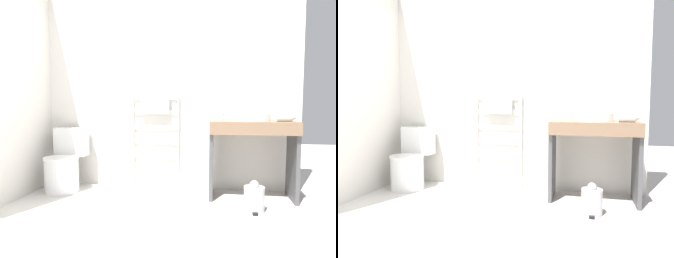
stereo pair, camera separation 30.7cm
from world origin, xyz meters
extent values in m
plane|color=silver|center=(0.00, 0.00, 0.00)|extent=(12.00, 12.00, 0.00)
cube|color=silver|center=(0.00, 1.53, 1.31)|extent=(3.24, 0.12, 2.62)
cube|color=silver|center=(-1.56, 0.73, 1.31)|extent=(0.12, 2.17, 2.62)
cylinder|color=white|center=(-1.16, 1.06, 0.20)|extent=(0.39, 0.39, 0.40)
cylinder|color=white|center=(-1.16, 1.06, 0.41)|extent=(0.41, 0.41, 0.02)
cube|color=white|center=(-1.16, 1.33, 0.57)|extent=(0.39, 0.19, 0.35)
cylinder|color=silver|center=(-1.16, 1.33, 0.75)|extent=(0.05, 0.05, 0.01)
cylinder|color=silver|center=(-0.39, 1.44, 0.59)|extent=(0.02, 0.02, 1.19)
cylinder|color=silver|center=(0.19, 1.44, 0.59)|extent=(0.02, 0.02, 1.19)
cylinder|color=silver|center=(-0.10, 1.44, 0.21)|extent=(0.57, 0.02, 0.02)
cylinder|color=silver|center=(-0.10, 1.44, 0.40)|extent=(0.57, 0.02, 0.02)
cylinder|color=silver|center=(-0.10, 1.44, 0.58)|extent=(0.57, 0.02, 0.02)
cylinder|color=silver|center=(-0.10, 1.44, 0.77)|extent=(0.57, 0.02, 0.02)
cylinder|color=silver|center=(-0.10, 1.44, 0.95)|extent=(0.57, 0.02, 0.02)
cylinder|color=silver|center=(-0.10, 1.44, 1.14)|extent=(0.57, 0.02, 0.02)
cube|color=white|center=(-0.10, 1.41, 1.04)|extent=(0.35, 0.04, 0.23)
cube|color=#84664C|center=(1.03, 1.19, 0.84)|extent=(0.92, 0.53, 0.03)
cube|color=#84664C|center=(1.03, 0.94, 0.78)|extent=(0.92, 0.02, 0.10)
cube|color=#4C4C4F|center=(0.59, 1.19, 0.41)|extent=(0.04, 0.45, 0.83)
cube|color=#4C4C4F|center=(1.47, 1.19, 0.41)|extent=(0.04, 0.45, 0.83)
cylinder|color=white|center=(1.04, 1.23, 0.90)|extent=(0.38, 0.38, 0.08)
cylinder|color=silver|center=(1.04, 1.23, 0.94)|extent=(0.31, 0.31, 0.01)
cylinder|color=silver|center=(1.04, 1.43, 0.92)|extent=(0.02, 0.02, 0.12)
cylinder|color=silver|center=(1.04, 1.38, 0.97)|extent=(0.02, 0.09, 0.02)
cylinder|color=silver|center=(0.70, 1.37, 0.90)|extent=(0.06, 0.06, 0.09)
cylinder|color=silver|center=(0.77, 1.32, 0.90)|extent=(0.06, 0.06, 0.08)
cylinder|color=white|center=(1.34, 1.09, 0.90)|extent=(0.16, 0.09, 0.09)
cone|color=silver|center=(1.45, 1.09, 0.90)|extent=(0.05, 0.07, 0.07)
cube|color=white|center=(1.31, 1.17, 0.90)|extent=(0.05, 0.08, 0.06)
cylinder|color=#B7B7BC|center=(1.01, 0.75, 0.12)|extent=(0.20, 0.20, 0.24)
sphere|color=#B7B7BC|center=(1.01, 0.75, 0.26)|extent=(0.09, 0.09, 0.09)
cube|color=black|center=(1.01, 0.63, 0.01)|extent=(0.05, 0.04, 0.02)
camera|label=1|loc=(0.63, -2.19, 1.04)|focal=32.00mm
camera|label=2|loc=(0.93, -2.12, 1.04)|focal=32.00mm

